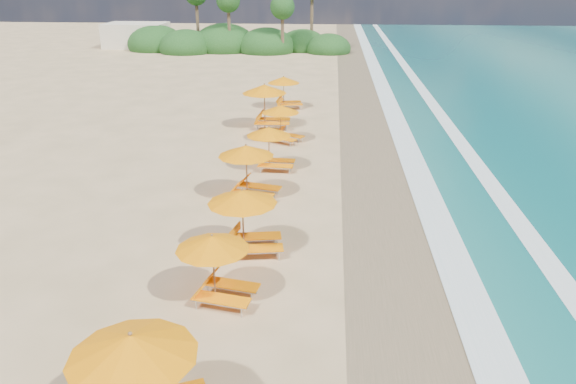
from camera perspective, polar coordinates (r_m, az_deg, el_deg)
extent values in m
plane|color=tan|center=(20.35, 0.00, -3.13)|extent=(160.00, 160.00, 0.00)
cube|color=#8A7252|center=(20.45, 11.26, -3.44)|extent=(4.00, 160.00, 0.01)
cube|color=white|center=(20.68, 15.40, -3.46)|extent=(1.20, 160.00, 0.01)
cube|color=white|center=(21.47, 23.29, -3.59)|extent=(0.80, 160.00, 0.01)
cone|color=orange|center=(10.95, -15.90, -15.07)|extent=(3.25, 3.25, 0.48)
sphere|color=olive|center=(10.80, -16.06, -13.93)|extent=(0.09, 0.09, 0.09)
cylinder|color=olive|center=(15.46, -7.70, -7.91)|extent=(0.05, 0.05, 1.97)
cone|color=orange|center=(15.07, -7.86, -5.21)|extent=(2.39, 2.39, 0.40)
sphere|color=olive|center=(14.97, -7.90, -4.46)|extent=(0.07, 0.07, 0.07)
cylinder|color=olive|center=(17.82, -4.68, -3.17)|extent=(0.05, 0.05, 2.17)
cone|color=orange|center=(17.45, -4.78, -0.49)|extent=(2.57, 2.57, 0.44)
sphere|color=olive|center=(17.36, -4.80, 0.25)|extent=(0.08, 0.08, 0.08)
cylinder|color=olive|center=(22.23, -4.31, 2.08)|extent=(0.05, 0.05, 2.18)
cone|color=orange|center=(21.94, -4.38, 4.30)|extent=(2.72, 2.72, 0.44)
sphere|color=olive|center=(21.87, -4.40, 4.90)|extent=(0.08, 0.08, 0.08)
cylinder|color=olive|center=(25.43, -1.98, 4.50)|extent=(0.05, 0.05, 2.00)
cone|color=orange|center=(25.20, -2.01, 6.30)|extent=(2.14, 2.14, 0.40)
sphere|color=olive|center=(25.14, -2.01, 6.79)|extent=(0.07, 0.07, 0.07)
cylinder|color=olive|center=(29.74, -0.76, 7.08)|extent=(0.05, 0.05, 1.96)
cone|color=orange|center=(29.55, -0.77, 8.61)|extent=(2.74, 2.74, 0.39)
sphere|color=olive|center=(29.50, -0.77, 9.02)|extent=(0.07, 0.07, 0.07)
cylinder|color=olive|center=(32.42, -2.44, 8.82)|extent=(0.06, 0.06, 2.52)
cone|color=orange|center=(32.19, -2.47, 10.63)|extent=(2.70, 2.70, 0.51)
sphere|color=olive|center=(32.14, -2.47, 11.12)|extent=(0.09, 0.09, 0.09)
cylinder|color=olive|center=(37.26, -0.45, 10.24)|extent=(0.05, 0.05, 2.08)
cone|color=orange|center=(37.10, -0.45, 11.55)|extent=(2.49, 2.49, 0.42)
sphere|color=olive|center=(37.06, -0.46, 11.90)|extent=(0.07, 0.07, 0.07)
ellipsoid|color=#163D14|center=(64.30, -2.24, 14.84)|extent=(6.40, 6.40, 4.16)
ellipsoid|color=#163D14|center=(66.03, -6.60, 14.97)|extent=(7.20, 7.20, 4.68)
ellipsoid|color=#163D14|center=(65.00, -10.52, 14.54)|extent=(6.00, 6.00, 3.90)
ellipsoid|color=#163D14|center=(65.95, 1.54, 14.96)|extent=(5.60, 5.60, 3.64)
ellipsoid|color=#163D14|center=(68.00, -13.46, 14.69)|extent=(6.60, 6.60, 4.29)
ellipsoid|color=#163D14|center=(63.88, 4.22, 14.62)|extent=(5.00, 5.00, 3.25)
cylinder|color=brown|center=(61.91, -0.57, 16.32)|extent=(0.36, 0.36, 5.00)
sphere|color=#163D14|center=(61.71, -0.58, 18.63)|extent=(2.60, 2.60, 2.60)
cylinder|color=brown|center=(63.67, -6.11, 16.63)|extent=(0.36, 0.36, 5.60)
sphere|color=#163D14|center=(63.48, -6.22, 19.15)|extent=(2.60, 2.60, 2.60)
cylinder|color=brown|center=(66.42, -9.36, 16.95)|extent=(0.36, 0.36, 6.20)
cylinder|color=brown|center=(65.62, 2.48, 17.41)|extent=(0.36, 0.36, 6.80)
cube|color=beige|center=(70.75, -15.43, 15.39)|extent=(7.00, 5.00, 2.80)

